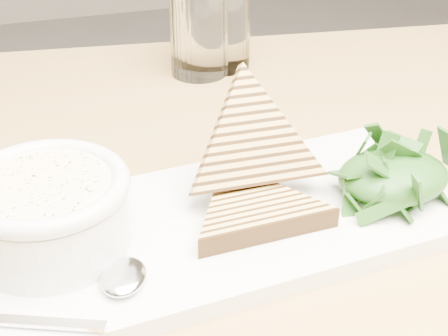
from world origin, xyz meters
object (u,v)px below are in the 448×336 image
object	(u,v)px
glass_near	(199,32)
table_top	(309,204)
platter	(231,223)
glass_far	(220,21)
soup_bowl	(49,220)

from	to	relation	value
glass_near	table_top	bearing A→B (deg)	-84.66
table_top	platter	size ratio (longest dim) A/B	2.92
platter	glass_far	xyz separation A→B (m)	(0.10, 0.35, 0.05)
table_top	glass_far	bearing A→B (deg)	89.07
soup_bowl	platter	bearing A→B (deg)	-1.37
platter	soup_bowl	xyz separation A→B (m)	(-0.14, 0.00, 0.03)
platter	glass_far	distance (m)	0.36
glass_near	glass_far	size ratio (longest dim) A/B	0.91
glass_far	glass_near	bearing A→B (deg)	-153.05
soup_bowl	glass_near	bearing A→B (deg)	57.38
table_top	glass_far	world-z (taller)	glass_far
platter	table_top	bearing A→B (deg)	25.77
platter	glass_far	world-z (taller)	glass_far
platter	glass_far	bearing A→B (deg)	74.41
table_top	platter	bearing A→B (deg)	-154.23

